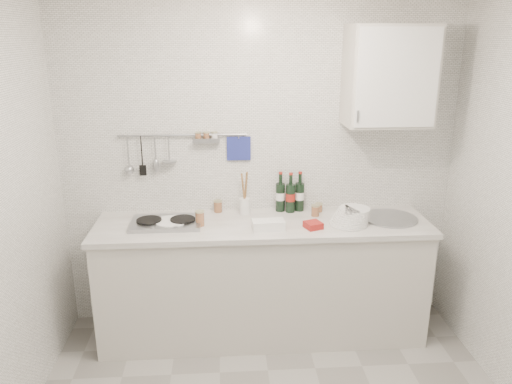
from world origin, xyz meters
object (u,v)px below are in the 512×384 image
utensil_crock (245,204)px  wall_cabinet (389,76)px  plate_stack_sink (351,217)px  wine_bottles (290,192)px  plate_stack_hob (171,223)px

utensil_crock → wall_cabinet: bearing=-4.0°
plate_stack_sink → wine_bottles: size_ratio=0.95×
plate_stack_hob → wine_bottles: 0.94m
wall_cabinet → plate_stack_hob: wall_cabinet is taller
wine_bottles → utensil_crock: (-0.35, -0.04, -0.08)m
plate_stack_hob → plate_stack_sink: plate_stack_sink is taller
plate_stack_sink → wine_bottles: wine_bottles is taller
wine_bottles → wall_cabinet: bearing=-9.2°
plate_stack_sink → wine_bottles: bearing=143.1°
plate_stack_sink → utensil_crock: (-0.76, 0.27, 0.02)m
plate_stack_sink → utensil_crock: bearing=160.6°
wine_bottles → utensil_crock: 0.36m
plate_stack_sink → utensil_crock: size_ratio=0.88×
plate_stack_hob → utensil_crock: bearing=21.0°
wine_bottles → utensil_crock: size_ratio=0.92×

